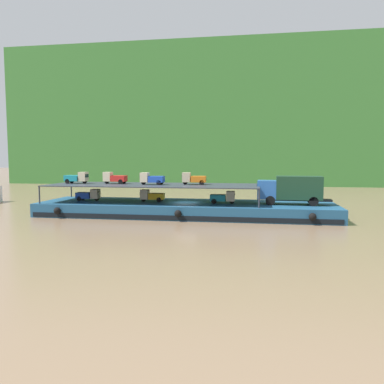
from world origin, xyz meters
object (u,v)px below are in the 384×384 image
object	(u,v)px
covered_lorry	(291,189)
mini_truck_lower_mid	(223,197)
mini_truck_upper_mid	(115,178)
mini_truck_upper_fore	(152,179)
mini_truck_upper_stern	(77,178)
mini_truck_upper_bow	(194,179)
cargo_barge	(186,209)
mini_truck_lower_aft	(152,196)
mini_truck_lower_stern	(89,195)

from	to	relation	value
covered_lorry	mini_truck_lower_mid	bearing A→B (deg)	-178.98
mini_truck_lower_mid	mini_truck_upper_mid	bearing A→B (deg)	175.39
mini_truck_upper_mid	mini_truck_upper_fore	xyz separation A→B (m)	(4.80, -0.84, 0.00)
mini_truck_upper_stern	mini_truck_upper_bow	world-z (taller)	same
cargo_barge	mini_truck_lower_aft	distance (m)	4.26
mini_truck_upper_fore	mini_truck_upper_stern	bearing A→B (deg)	176.65
mini_truck_lower_aft	mini_truck_upper_bow	bearing A→B (deg)	7.62
mini_truck_lower_stern	mini_truck_lower_mid	world-z (taller)	same
mini_truck_upper_mid	mini_truck_upper_fore	world-z (taller)	same
mini_truck_lower_aft	mini_truck_upper_stern	size ratio (longest dim) A/B	1.00
mini_truck_lower_stern	mini_truck_upper_mid	xyz separation A→B (m)	(2.96, 0.82, 2.00)
mini_truck_lower_aft	mini_truck_upper_bow	xyz separation A→B (m)	(4.82, 0.64, 2.00)
mini_truck_lower_aft	mini_truck_upper_mid	bearing A→B (deg)	172.97
mini_truck_upper_stern	mini_truck_upper_bow	size ratio (longest dim) A/B	0.99
cargo_barge	mini_truck_upper_fore	size ratio (longest dim) A/B	12.13
mini_truck_upper_stern	mini_truck_upper_fore	world-z (taller)	same
cargo_barge	mini_truck_lower_aft	size ratio (longest dim) A/B	12.10
covered_lorry	mini_truck_upper_mid	world-z (taller)	mini_truck_upper_mid
mini_truck_upper_bow	mini_truck_upper_stern	bearing A→B (deg)	-178.59
covered_lorry	mini_truck_upper_stern	size ratio (longest dim) A/B	2.87
mini_truck_upper_stern	mini_truck_upper_mid	world-z (taller)	same
covered_lorry	mini_truck_upper_bow	bearing A→B (deg)	174.86
mini_truck_lower_stern	mini_truck_upper_bow	world-z (taller)	mini_truck_upper_bow
covered_lorry	mini_truck_lower_mid	world-z (taller)	covered_lorry
mini_truck_lower_stern	mini_truck_upper_bow	distance (m)	12.68
mini_truck_lower_aft	mini_truck_upper_bow	world-z (taller)	mini_truck_upper_bow
cargo_barge	mini_truck_upper_fore	bearing A→B (deg)	-178.61
cargo_barge	mini_truck_upper_mid	distance (m)	9.41
mini_truck_upper_mid	covered_lorry	bearing A→B (deg)	-2.57
mini_truck_upper_bow	mini_truck_lower_mid	bearing A→B (deg)	-17.71
mini_truck_lower_stern	mini_truck_upper_mid	world-z (taller)	mini_truck_upper_mid
covered_lorry	mini_truck_lower_aft	xyz separation A→B (m)	(-15.71, 0.34, -1.00)
mini_truck_upper_stern	mini_truck_upper_mid	distance (m)	4.65
mini_truck_lower_aft	mini_truck_upper_fore	bearing A→B (deg)	-72.75
mini_truck_lower_aft	mini_truck_upper_bow	size ratio (longest dim) A/B	0.99
mini_truck_lower_aft	mini_truck_upper_mid	world-z (taller)	mini_truck_upper_mid
mini_truck_upper_mid	mini_truck_upper_stern	bearing A→B (deg)	-176.47
covered_lorry	mini_truck_lower_stern	world-z (taller)	covered_lorry
cargo_barge	mini_truck_lower_mid	size ratio (longest dim) A/B	12.15
mini_truck_upper_mid	mini_truck_upper_bow	bearing A→B (deg)	0.38
cargo_barge	mini_truck_upper_stern	xyz separation A→B (m)	(-13.36, 0.46, 3.44)
covered_lorry	mini_truck_upper_stern	bearing A→B (deg)	178.56
mini_truck_lower_mid	mini_truck_upper_fore	distance (m)	8.46
mini_truck_lower_mid	mini_truck_upper_bow	distance (m)	4.17
mini_truck_upper_stern	mini_truck_lower_mid	bearing A→B (deg)	-2.47
mini_truck_lower_mid	mini_truck_upper_stern	world-z (taller)	mini_truck_upper_stern
cargo_barge	mini_truck_upper_stern	distance (m)	13.81
mini_truck_lower_mid	mini_truck_lower_stern	bearing A→B (deg)	179.18
cargo_barge	mini_truck_upper_mid	xyz separation A→B (m)	(-8.72, 0.74, 3.44)
mini_truck_lower_mid	mini_truck_upper_mid	world-z (taller)	mini_truck_upper_mid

